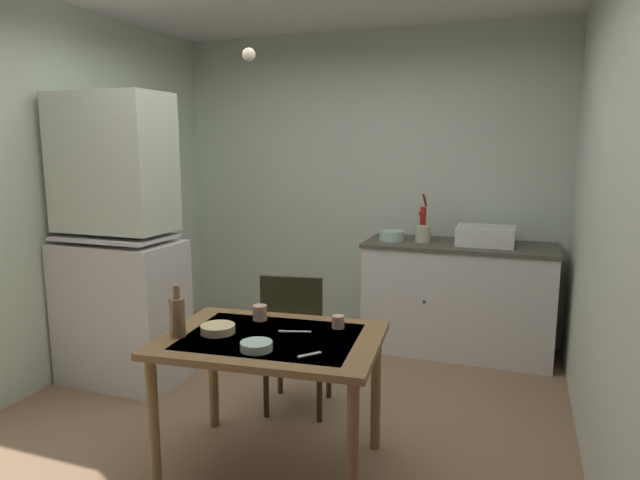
{
  "coord_description": "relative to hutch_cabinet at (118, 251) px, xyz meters",
  "views": [
    {
      "loc": [
        1.35,
        -2.79,
        1.69
      ],
      "look_at": [
        0.26,
        0.19,
        1.14
      ],
      "focal_mm": 30.97,
      "sensor_mm": 36.0,
      "label": 1
    }
  ],
  "objects": [
    {
      "name": "teaspoon_near_bowl",
      "position": [
        1.76,
        -0.83,
        -0.22
      ],
      "size": [
        0.09,
        0.11,
        0.0
      ],
      "primitive_type": "cube",
      "rotation": [
        0.0,
        0.0,
        4.01
      ],
      "color": "beige",
      "rests_on": "dining_table"
    },
    {
      "name": "ground_plane",
      "position": [
        1.29,
        -0.3,
        -0.95
      ],
      "size": [
        5.07,
        5.07,
        0.0
      ],
      "primitive_type": "plane",
      "color": "#8C6D52"
    },
    {
      "name": "chair_far_side",
      "position": [
        1.36,
        -0.03,
        -0.46
      ],
      "size": [
        0.46,
        0.46,
        0.92
      ],
      "color": "#2E271A",
      "rests_on": "ground"
    },
    {
      "name": "dining_table",
      "position": [
        1.48,
        -0.65,
        -0.32
      ],
      "size": [
        1.18,
        0.89,
        0.73
      ],
      "color": "olive",
      "rests_on": "ground"
    },
    {
      "name": "glass_bottle",
      "position": [
        1.04,
        -0.82,
        -0.12
      ],
      "size": [
        0.08,
        0.08,
        0.27
      ],
      "color": "olive",
      "rests_on": "dining_table"
    },
    {
      "name": "wall_left",
      "position": [
        -0.49,
        -0.3,
        0.38
      ],
      "size": [
        0.1,
        4.17,
        2.67
      ],
      "primitive_type": "cube",
      "color": "silver",
      "rests_on": "ground"
    },
    {
      "name": "teacup_mint",
      "position": [
        1.31,
        -0.43,
        -0.18
      ],
      "size": [
        0.08,
        0.08,
        0.08
      ],
      "primitive_type": "cylinder",
      "color": "tan",
      "rests_on": "dining_table"
    },
    {
      "name": "stoneware_crock",
      "position": [
        1.9,
        1.38,
        0.02
      ],
      "size": [
        0.12,
        0.12,
        0.13
      ],
      "primitive_type": "cylinder",
      "color": "beige",
      "rests_on": "counter_cabinet"
    },
    {
      "name": "soup_bowl_small",
      "position": [
        1.2,
        -0.7,
        -0.2
      ],
      "size": [
        0.18,
        0.18,
        0.04
      ],
      "primitive_type": "cylinder",
      "color": "beige",
      "rests_on": "dining_table"
    },
    {
      "name": "wall_right",
      "position": [
        3.08,
        -0.3,
        0.38
      ],
      "size": [
        0.1,
        4.17,
        2.67
      ],
      "primitive_type": "cube",
      "color": "silver",
      "rests_on": "ground"
    },
    {
      "name": "pendant_bulb",
      "position": [
        1.05,
        0.01,
        1.27
      ],
      "size": [
        0.08,
        0.08,
        0.08
      ],
      "primitive_type": "sphere",
      "color": "#F9EFCC"
    },
    {
      "name": "counter_cabinet",
      "position": [
        2.2,
        1.41,
        -0.5
      ],
      "size": [
        1.51,
        0.64,
        0.91
      ],
      "color": "silver",
      "rests_on": "ground"
    },
    {
      "name": "hand_pump",
      "position": [
        1.89,
        1.46,
        0.12
      ],
      "size": [
        0.05,
        0.27,
        0.39
      ],
      "color": "#B21E19",
      "rests_on": "counter_cabinet"
    },
    {
      "name": "sink_basin",
      "position": [
        2.39,
        1.41,
        0.03
      ],
      "size": [
        0.44,
        0.34,
        0.15
      ],
      "color": "silver",
      "rests_on": "counter_cabinet"
    },
    {
      "name": "table_knife",
      "position": [
        1.57,
        -0.55,
        -0.22
      ],
      "size": [
        0.17,
        0.07,
        0.0
      ],
      "primitive_type": "cube",
      "rotation": [
        0.0,
        0.0,
        3.44
      ],
      "color": "silver",
      "rests_on": "dining_table"
    },
    {
      "name": "hutch_cabinet",
      "position": [
        0.0,
        0.0,
        0.0
      ],
      "size": [
        0.85,
        0.52,
        2.04
      ],
      "color": "silver",
      "rests_on": "ground"
    },
    {
      "name": "mixing_bowl_counter",
      "position": [
        1.65,
        1.36,
        -0.01
      ],
      "size": [
        0.2,
        0.2,
        0.08
      ],
      "primitive_type": "cylinder",
      "color": "#ADD1C1",
      "rests_on": "counter_cabinet"
    },
    {
      "name": "wall_back",
      "position": [
        1.29,
        1.78,
        0.38
      ],
      "size": [
        3.57,
        0.1,
        2.67
      ],
      "primitive_type": "cube",
      "color": "silver",
      "rests_on": "ground"
    },
    {
      "name": "serving_bowl_wide",
      "position": [
        1.5,
        -0.85,
        -0.2
      ],
      "size": [
        0.15,
        0.15,
        0.04
      ],
      "primitive_type": "cylinder",
      "color": "#ADD1C1",
      "rests_on": "dining_table"
    },
    {
      "name": "mug_tall",
      "position": [
        1.76,
        -0.41,
        -0.19
      ],
      "size": [
        0.07,
        0.07,
        0.07
      ],
      "primitive_type": "cylinder",
      "color": "tan",
      "rests_on": "dining_table"
    }
  ]
}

